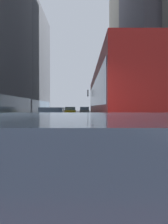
% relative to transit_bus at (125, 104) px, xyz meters
% --- Properties ---
extents(ground_plane, '(120.00, 120.00, 0.00)m').
position_rel_transit_bus_xyz_m(ground_plane, '(-2.80, 28.09, -1.78)').
color(ground_plane, '#232326').
extents(sidewalk_left, '(2.40, 110.00, 0.15)m').
position_rel_transit_bus_xyz_m(sidewalk_left, '(-8.50, 28.09, -1.70)').
color(sidewalk_left, '#ADA89E').
rests_on(sidewalk_left, ground).
extents(sidewalk_right, '(2.40, 110.00, 0.15)m').
position_rel_transit_bus_xyz_m(sidewalk_right, '(2.90, 28.09, -1.70)').
color(sidewalk_right, '#9E9991').
rests_on(sidewalk_right, ground).
extents(building_left_far, '(9.67, 23.02, 21.01)m').
position_rel_transit_bus_xyz_m(building_left_far, '(-14.70, 38.62, 8.72)').
color(building_left_far, '#4C515B').
rests_on(building_left_far, ground).
extents(building_right_far, '(9.09, 21.08, 37.55)m').
position_rel_transit_bus_xyz_m(building_right_far, '(9.10, 41.66, 16.99)').
color(building_right_far, '#B2A893').
rests_on(building_right_far, ground).
extents(transit_bus, '(2.78, 11.53, 3.05)m').
position_rel_transit_bus_xyz_m(transit_bus, '(0.00, 0.00, 0.00)').
color(transit_bus, red).
rests_on(transit_bus, ground).
extents(car_grey_wagon, '(1.77, 4.12, 1.62)m').
position_rel_transit_bus_xyz_m(car_grey_wagon, '(-1.60, 37.00, -0.96)').
color(car_grey_wagon, slate).
rests_on(car_grey_wagon, ground).
extents(car_black_suv, '(1.84, 4.10, 1.62)m').
position_rel_transit_bus_xyz_m(car_black_suv, '(0.00, 15.72, -0.96)').
color(car_black_suv, black).
rests_on(car_black_suv, ground).
extents(car_silver_sedan, '(1.80, 4.09, 1.62)m').
position_rel_transit_bus_xyz_m(car_silver_sedan, '(-4.00, 7.97, -0.96)').
color(car_silver_sedan, '#B7BABF').
rests_on(car_silver_sedan, ground).
extents(car_yellow_taxi, '(1.84, 3.90, 1.62)m').
position_rel_transit_bus_xyz_m(car_yellow_taxi, '(-4.00, 32.00, -0.96)').
color(car_yellow_taxi, yellow).
rests_on(car_yellow_taxi, ground).
extents(dalmatian_dog, '(0.22, 0.96, 0.72)m').
position_rel_transit_bus_xyz_m(dalmatian_dog, '(-2.04, -3.67, -1.26)').
color(dalmatian_dog, white).
rests_on(dalmatian_dog, ground).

